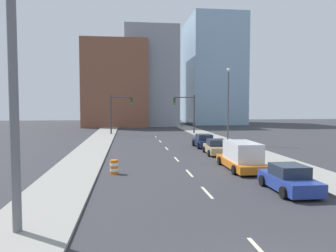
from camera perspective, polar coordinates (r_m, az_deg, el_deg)
The scene contains 20 objects.
sidewalk_left at distance 56.99m, azimuth -10.78°, elevation -1.11°, with size 3.50×98.27×0.14m.
sidewalk_right at distance 58.14m, azimuth 4.99°, elevation -0.97°, with size 3.50×98.27×0.14m.
lane_stripe_at_9m at distance 17.93m, azimuth 6.80°, elevation -11.41°, with size 0.16×2.40×0.01m, color beige.
lane_stripe_at_14m at distance 22.73m, azimuth 3.73°, elevation -8.19°, with size 0.16×2.40×0.01m, color beige.
lane_stripe_at_20m at distance 28.48m, azimuth 1.49°, elevation -5.79°, with size 0.16×2.40×0.01m, color beige.
lane_stripe_at_27m at distance 35.57m, azimuth -0.24°, elevation -3.92°, with size 0.16×2.40×0.01m, color beige.
lane_stripe_at_35m at distance 42.65m, azimuth -1.38°, elevation -2.68°, with size 0.16×2.40×0.01m, color beige.
lane_stripe_at_41m at distance 49.28m, azimuth -2.15°, elevation -1.84°, with size 0.16×2.40×0.01m, color beige.
building_brick_left at distance 77.03m, azimuth -9.09°, elevation 7.04°, with size 14.00×16.00×18.80m.
building_office_center at distance 81.28m, azimuth -3.23°, elevation 8.16°, with size 12.00×20.00×22.37m.
building_glass_right at distance 88.12m, azimuth 7.66°, elevation 9.26°, with size 13.00×20.00×26.92m.
traffic_signal_left at distance 52.73m, azimuth -8.89°, elevation 2.90°, with size 3.56×0.35×6.40m.
traffic_signal_right at distance 53.62m, azimuth 3.58°, elevation 2.95°, with size 3.56×0.35×6.40m.
utility_pole_left_near at distance 12.66m, azimuth -25.35°, elevation 7.05°, with size 1.60×0.32×10.69m.
traffic_barrel at distance 22.69m, azimuth -9.36°, elevation -7.04°, with size 0.56×0.56×0.95m.
street_lamp at distance 40.11m, azimuth 10.44°, elevation 4.37°, with size 0.44×0.44×9.14m.
sedan_blue at distance 19.01m, azimuth 20.31°, elevation -8.70°, with size 2.12×4.28×1.46m.
box_truck_orange at distance 24.41m, azimuth 12.70°, elevation -5.19°, with size 2.47×6.04×2.02m.
sedan_tan at distance 31.59m, azimuth 8.41°, elevation -3.73°, with size 2.29×4.37×1.43m.
sedan_navy at distance 36.69m, azimuth 6.30°, elevation -2.68°, with size 2.11×4.23×1.44m.
Camera 1 is at (-4.17, -7.55, 4.62)m, focal length 35.00 mm.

